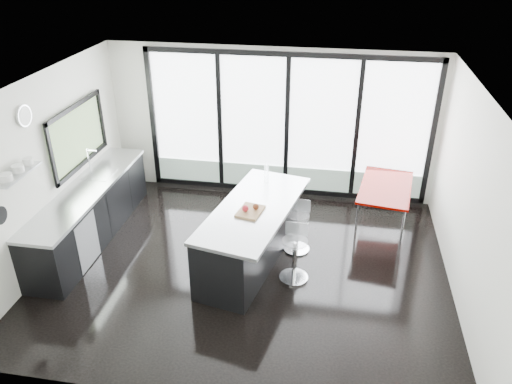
% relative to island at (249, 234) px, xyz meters
% --- Properties ---
extents(floor, '(6.00, 5.00, 0.00)m').
position_rel_island_xyz_m(floor, '(-0.02, -0.16, -0.50)').
color(floor, black).
rests_on(floor, ground).
extents(ceiling, '(6.00, 5.00, 0.00)m').
position_rel_island_xyz_m(ceiling, '(-0.02, -0.16, 2.30)').
color(ceiling, white).
rests_on(ceiling, wall_back).
extents(wall_back, '(6.00, 0.09, 2.80)m').
position_rel_island_xyz_m(wall_back, '(0.25, 2.30, 0.77)').
color(wall_back, silver).
rests_on(wall_back, ground).
extents(wall_front, '(6.00, 0.00, 2.80)m').
position_rel_island_xyz_m(wall_front, '(-0.02, -2.66, 0.90)').
color(wall_front, silver).
rests_on(wall_front, ground).
extents(wall_left, '(0.26, 5.00, 2.80)m').
position_rel_island_xyz_m(wall_left, '(-3.00, 0.11, 1.06)').
color(wall_left, silver).
rests_on(wall_left, ground).
extents(wall_right, '(0.00, 5.00, 2.80)m').
position_rel_island_xyz_m(wall_right, '(2.98, -0.16, 0.90)').
color(wall_right, silver).
rests_on(wall_right, ground).
extents(counter_cabinets, '(0.69, 3.24, 1.36)m').
position_rel_island_xyz_m(counter_cabinets, '(-2.70, 0.23, -0.04)').
color(counter_cabinets, black).
rests_on(counter_cabinets, floor).
extents(island, '(1.47, 2.56, 1.28)m').
position_rel_island_xyz_m(island, '(0.00, 0.00, 0.00)').
color(island, black).
rests_on(island, floor).
extents(bar_stool_near, '(0.44, 0.44, 0.68)m').
position_rel_island_xyz_m(bar_stool_near, '(0.72, -0.32, -0.16)').
color(bar_stool_near, silver).
rests_on(bar_stool_near, floor).
extents(bar_stool_far, '(0.47, 0.47, 0.66)m').
position_rel_island_xyz_m(bar_stool_far, '(0.69, 0.43, -0.17)').
color(bar_stool_far, silver).
rests_on(bar_stool_far, floor).
extents(red_table, '(1.02, 1.53, 0.77)m').
position_rel_island_xyz_m(red_table, '(2.06, 1.42, -0.12)').
color(red_table, '#750500').
rests_on(red_table, floor).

